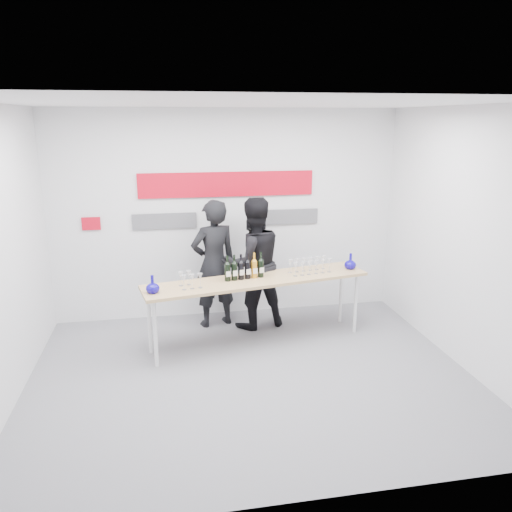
{
  "coord_description": "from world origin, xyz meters",
  "views": [
    {
      "loc": [
        -0.87,
        -5.08,
        2.84
      ],
      "look_at": [
        0.23,
        0.97,
        1.15
      ],
      "focal_mm": 35.0,
      "sensor_mm": 36.0,
      "label": 1
    }
  ],
  "objects_px": {
    "presenter_left": "(214,264)",
    "mic_stand": "(250,299)",
    "presenter_right": "(253,263)",
    "tasting_table": "(257,284)"
  },
  "relations": [
    {
      "from": "presenter_left",
      "to": "presenter_right",
      "type": "distance_m",
      "value": 0.54
    },
    {
      "from": "presenter_right",
      "to": "mic_stand",
      "type": "height_order",
      "value": "presenter_right"
    },
    {
      "from": "tasting_table",
      "to": "mic_stand",
      "type": "distance_m",
      "value": 0.58
    },
    {
      "from": "presenter_right",
      "to": "presenter_left",
      "type": "bearing_deg",
      "value": -28.4
    },
    {
      "from": "presenter_left",
      "to": "mic_stand",
      "type": "distance_m",
      "value": 0.7
    },
    {
      "from": "mic_stand",
      "to": "presenter_right",
      "type": "bearing_deg",
      "value": 47.9
    },
    {
      "from": "mic_stand",
      "to": "tasting_table",
      "type": "bearing_deg",
      "value": -97.79
    },
    {
      "from": "presenter_right",
      "to": "mic_stand",
      "type": "xyz_separation_m",
      "value": [
        -0.06,
        -0.1,
        -0.48
      ]
    },
    {
      "from": "tasting_table",
      "to": "presenter_right",
      "type": "height_order",
      "value": "presenter_right"
    },
    {
      "from": "presenter_right",
      "to": "tasting_table",
      "type": "bearing_deg",
      "value": 72.68
    }
  ]
}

